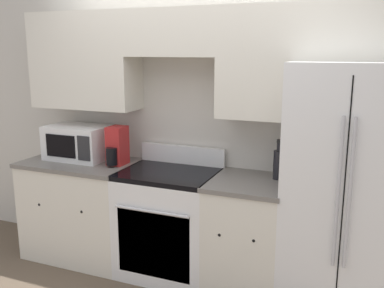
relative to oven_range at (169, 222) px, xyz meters
name	(u,v)px	position (x,y,z in m)	size (l,w,h in m)	color
wall_back	(206,98)	(0.22, 0.28, 1.04)	(8.00, 0.39, 2.60)	beige
lower_cabinets_left	(83,208)	(-0.89, 0.00, 0.00)	(1.02, 0.64, 0.91)	silver
lower_cabinets_right	(247,235)	(0.68, 0.00, 0.00)	(0.59, 0.64, 0.91)	silver
oven_range	(169,222)	(0.00, 0.00, 0.00)	(0.79, 0.65, 1.07)	white
refrigerator	(346,189)	(1.38, 0.07, 0.45)	(0.84, 0.80, 1.81)	white
microwave	(78,142)	(-0.95, 0.07, 0.60)	(0.56, 0.37, 0.31)	white
bottle	(278,164)	(0.87, 0.13, 0.57)	(0.08, 0.08, 0.31)	black
paper_towel_holder	(117,147)	(-0.51, 0.03, 0.60)	(0.14, 0.23, 0.34)	#B22323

